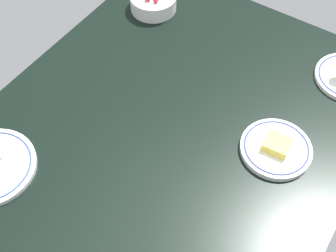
% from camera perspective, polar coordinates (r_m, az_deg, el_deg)
% --- Properties ---
extents(dining_table, '(1.19, 0.94, 0.04)m').
position_cam_1_polar(dining_table, '(1.19, 0.00, -1.13)').
color(dining_table, black).
rests_on(dining_table, ground).
extents(plate_cheese, '(0.18, 0.18, 0.04)m').
position_cam_1_polar(plate_cheese, '(1.16, 13.63, -2.76)').
color(plate_cheese, white).
rests_on(plate_cheese, dining_table).
extents(bowl_berries, '(0.15, 0.15, 0.07)m').
position_cam_1_polar(bowl_berries, '(1.50, -1.89, 15.65)').
color(bowl_berries, white).
rests_on(bowl_berries, dining_table).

